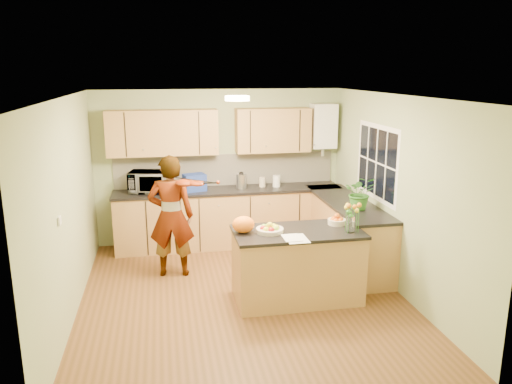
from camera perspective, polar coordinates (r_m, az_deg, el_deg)
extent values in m
plane|color=#583919|center=(6.47, -1.55, -11.81)|extent=(4.50, 4.50, 0.00)
cube|color=silver|center=(5.84, -1.71, 10.89)|extent=(4.00, 4.50, 0.02)
cube|color=#9AAA7A|center=(8.21, -4.16, 2.91)|extent=(4.00, 0.02, 2.50)
cube|color=#9AAA7A|center=(3.95, 3.72, -9.29)|extent=(4.00, 0.02, 2.50)
cube|color=#9AAA7A|center=(6.06, -20.64, -1.89)|extent=(0.02, 4.50, 2.50)
cube|color=#9AAA7A|center=(6.65, 15.65, -0.18)|extent=(0.02, 4.50, 2.50)
cube|color=#A07140|center=(8.13, -3.11, -3.00)|extent=(3.60, 0.60, 0.90)
cube|color=black|center=(7.99, -3.14, 0.20)|extent=(3.64, 0.62, 0.04)
cube|color=#A07140|center=(7.49, 10.32, -4.68)|extent=(0.60, 2.20, 0.90)
cube|color=black|center=(7.35, 10.41, -1.21)|extent=(0.62, 2.24, 0.04)
cube|color=silver|center=(8.22, -3.45, 2.58)|extent=(3.60, 0.02, 0.52)
cube|color=#A07140|center=(7.90, -10.63, 6.68)|extent=(1.70, 0.34, 0.70)
cube|color=#A07140|center=(8.10, 1.94, 7.08)|extent=(1.20, 0.34, 0.70)
cube|color=white|center=(8.33, 7.69, 7.50)|extent=(0.40, 0.30, 0.72)
cylinder|color=silver|center=(8.38, 7.60, 4.78)|extent=(0.06, 0.06, 0.20)
cube|color=white|center=(7.11, 13.64, 3.32)|extent=(0.01, 1.30, 1.05)
cube|color=black|center=(7.11, 13.61, 3.31)|extent=(0.01, 1.18, 0.92)
cube|color=white|center=(5.48, -21.54, -3.05)|extent=(0.02, 0.09, 0.09)
cylinder|color=#FFEABF|center=(6.14, -2.16, 10.65)|extent=(0.30, 0.30, 0.06)
cylinder|color=white|center=(6.14, -2.16, 10.93)|extent=(0.10, 0.10, 0.02)
cube|color=#A07140|center=(6.26, 4.72, -8.48)|extent=(1.53, 0.76, 0.86)
cube|color=black|center=(6.10, 4.80, -4.58)|extent=(1.56, 0.80, 0.04)
cylinder|color=beige|center=(6.01, 1.58, -4.39)|extent=(0.33, 0.33, 0.05)
cylinder|color=beige|center=(6.38, 9.22, -3.38)|extent=(0.23, 0.23, 0.07)
cylinder|color=silver|center=(6.09, 10.74, -3.64)|extent=(0.10, 0.10, 0.20)
ellipsoid|color=orange|center=(5.97, -1.45, -3.73)|extent=(0.31, 0.28, 0.20)
cube|color=white|center=(5.79, 4.65, -5.32)|extent=(0.25, 0.34, 0.01)
imported|color=tan|center=(6.92, -9.68, -2.74)|extent=(0.66, 0.47, 1.70)
imported|color=white|center=(7.91, -12.09, 1.14)|extent=(0.67, 0.52, 0.33)
cube|color=navy|center=(7.90, -7.05, 1.10)|extent=(0.38, 0.32, 0.27)
cylinder|color=silver|center=(8.02, -1.69, 1.25)|extent=(0.17, 0.17, 0.23)
sphere|color=black|center=(7.99, -1.70, 2.35)|extent=(0.08, 0.08, 0.08)
cylinder|color=beige|center=(8.12, 0.71, 1.16)|extent=(0.11, 0.11, 0.16)
cylinder|color=white|center=(8.12, 2.35, 1.25)|extent=(0.15, 0.15, 0.19)
imported|color=#327125|center=(6.91, 11.85, -0.07)|extent=(0.51, 0.48, 0.47)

